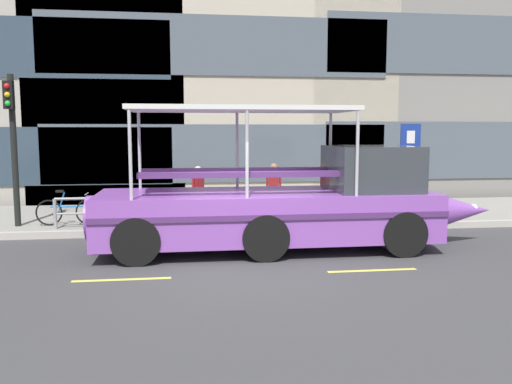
{
  "coord_description": "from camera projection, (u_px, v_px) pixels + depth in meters",
  "views": [
    {
      "loc": [
        -1.19,
        -10.55,
        2.72
      ],
      "look_at": [
        0.42,
        1.49,
        1.3
      ],
      "focal_mm": 36.63,
      "sensor_mm": 36.0,
      "label": 1
    }
  ],
  "objects": [
    {
      "name": "pedestrian_mid_right",
      "position": [
        198.0,
        188.0,
        14.76
      ],
      "size": [
        0.35,
        0.32,
        1.56
      ],
      "color": "#1E2338",
      "rests_on": "sidewalk"
    },
    {
      "name": "pedestrian_mid_left",
      "position": [
        274.0,
        184.0,
        15.6
      ],
      "size": [
        0.45,
        0.23,
        1.58
      ],
      "color": "#1E2338",
      "rests_on": "sidewalk"
    },
    {
      "name": "duck_tour_boat",
      "position": [
        290.0,
        204.0,
        12.03
      ],
      "size": [
        9.49,
        2.48,
        3.26
      ],
      "color": "purple",
      "rests_on": "ground_plane"
    },
    {
      "name": "leaned_bicycle",
      "position": [
        69.0,
        211.0,
        14.12
      ],
      "size": [
        1.74,
        0.46,
        0.96
      ],
      "color": "black",
      "rests_on": "sidewalk"
    },
    {
      "name": "sidewalk",
      "position": [
        225.0,
        215.0,
        16.36
      ],
      "size": [
        32.0,
        4.8,
        0.18
      ],
      "primitive_type": "cube",
      "color": "gray",
      "rests_on": "ground_plane"
    },
    {
      "name": "traffic_light_pole",
      "position": [
        13.0,
        135.0,
        13.7
      ],
      "size": [
        0.24,
        0.46,
        4.02
      ],
      "color": "black",
      "rests_on": "sidewalk"
    },
    {
      "name": "lane_centreline",
      "position": [
        251.0,
        275.0,
        9.92
      ],
      "size": [
        25.8,
        0.12,
        0.01
      ],
      "color": "#DBD64C",
      "rests_on": "ground_plane"
    },
    {
      "name": "ground_plane",
      "position": [
        245.0,
        263.0,
        10.86
      ],
      "size": [
        120.0,
        120.0,
        0.0
      ],
      "primitive_type": "plane",
      "color": "#3D3D3F"
    },
    {
      "name": "pedestrian_near_bow",
      "position": [
        360.0,
        182.0,
        15.4
      ],
      "size": [
        0.5,
        0.24,
        1.74
      ],
      "color": "black",
      "rests_on": "sidewalk"
    },
    {
      "name": "curb_edge",
      "position": [
        232.0,
        230.0,
        13.91
      ],
      "size": [
        32.0,
        0.18,
        0.18
      ],
      "primitive_type": "cube",
      "color": "#B2ADA3",
      "rests_on": "ground_plane"
    },
    {
      "name": "parking_sign",
      "position": [
        410.0,
        155.0,
        15.0
      ],
      "size": [
        0.6,
        0.12,
        2.75
      ],
      "color": "#4C4F54",
      "rests_on": "sidewalk"
    },
    {
      "name": "curb_guardrail",
      "position": [
        251.0,
        204.0,
        14.24
      ],
      "size": [
        10.41,
        0.09,
        0.82
      ],
      "color": "gray",
      "rests_on": "sidewalk"
    }
  ]
}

